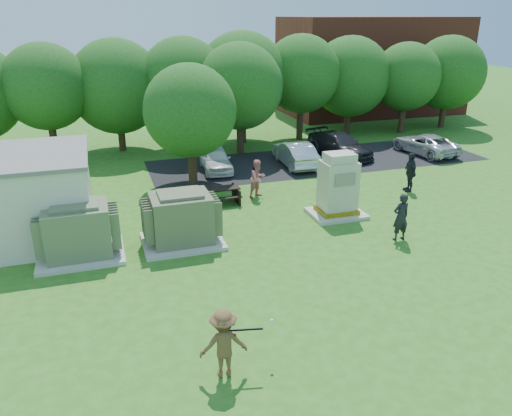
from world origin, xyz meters
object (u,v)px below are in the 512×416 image
object	(u,v)px
generator_cabinet	(338,189)
car_silver_a	(295,154)
person_by_generator	(401,217)
car_dark	(340,145)
picnic_table	(220,194)
car_silver_b	(425,144)
transformer_right	(181,220)
person_at_picnic	(258,178)
batter	(224,344)
transformer_left	(78,232)
car_white	(216,159)
person_walking_right	(410,172)

from	to	relation	value
generator_cabinet	car_silver_a	distance (m)	7.81
person_by_generator	car_dark	xyz separation A→B (m)	(3.38, 11.82, -0.25)
picnic_table	car_silver_b	distance (m)	15.09
picnic_table	car_silver_a	distance (m)	7.36
transformer_right	picnic_table	size ratio (longest dim) A/B	1.69
person_at_picnic	car_dark	xyz separation A→B (m)	(7.08, 5.46, -0.21)
batter	transformer_left	bearing A→B (deg)	-62.56
car_white	car_silver_a	size ratio (longest dim) A/B	0.88
person_by_generator	person_walking_right	world-z (taller)	person_walking_right
transformer_right	person_walking_right	size ratio (longest dim) A/B	1.53
person_at_picnic	person_walking_right	size ratio (longest dim) A/B	0.94
transformer_left	generator_cabinet	distance (m)	10.63
person_walking_right	transformer_right	bearing A→B (deg)	-65.96
transformer_left	car_dark	xyz separation A→B (m)	(15.15, 9.55, -0.26)
car_white	car_dark	size ratio (longest dim) A/B	0.78
generator_cabinet	person_walking_right	size ratio (longest dim) A/B	1.43
person_at_picnic	car_silver_b	xyz separation A→B (m)	(12.42, 4.32, -0.29)
transformer_right	person_at_picnic	world-z (taller)	transformer_right
batter	car_silver_a	size ratio (longest dim) A/B	0.42
person_at_picnic	car_silver_a	distance (m)	5.74
batter	person_at_picnic	distance (m)	12.75
person_by_generator	car_dark	bearing A→B (deg)	-110.06
picnic_table	car_dark	world-z (taller)	car_dark
transformer_left	person_by_generator	bearing A→B (deg)	-10.93
transformer_left	picnic_table	world-z (taller)	transformer_left
person_by_generator	car_silver_b	world-z (taller)	person_by_generator
car_white	car_silver_b	size ratio (longest dim) A/B	0.83
person_by_generator	car_white	xyz separation A→B (m)	(-4.59, 11.21, -0.31)
transformer_left	generator_cabinet	size ratio (longest dim) A/B	1.07
transformer_right	car_silver_b	size ratio (longest dim) A/B	0.66
generator_cabinet	car_white	distance (m)	8.87
transformer_right	car_dark	world-z (taller)	transformer_right
person_by_generator	person_walking_right	bearing A→B (deg)	-131.27
picnic_table	person_at_picnic	xyz separation A→B (m)	(1.94, 0.34, 0.44)
car_white	batter	bearing A→B (deg)	-98.55
person_at_picnic	transformer_right	bearing A→B (deg)	-163.54
car_silver_a	car_silver_b	bearing A→B (deg)	-177.86
transformer_right	car_white	bearing A→B (deg)	68.75
transformer_right	person_by_generator	world-z (taller)	transformer_right
car_dark	transformer_right	bearing A→B (deg)	-154.56
picnic_table	batter	xyz separation A→B (m)	(-2.79, -11.50, 0.42)
car_dark	generator_cabinet	bearing A→B (deg)	-131.79
picnic_table	transformer_right	bearing A→B (deg)	-123.00
transformer_left	generator_cabinet	world-z (taller)	generator_cabinet
generator_cabinet	batter	bearing A→B (deg)	-130.39
car_silver_a	car_silver_b	xyz separation A→B (m)	(8.72, -0.07, -0.08)
transformer_left	car_white	distance (m)	11.46
transformer_left	person_at_picnic	distance (m)	9.05
transformer_right	car_dark	xyz separation A→B (m)	(11.45, 9.55, -0.26)
car_silver_a	car_dark	world-z (taller)	same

